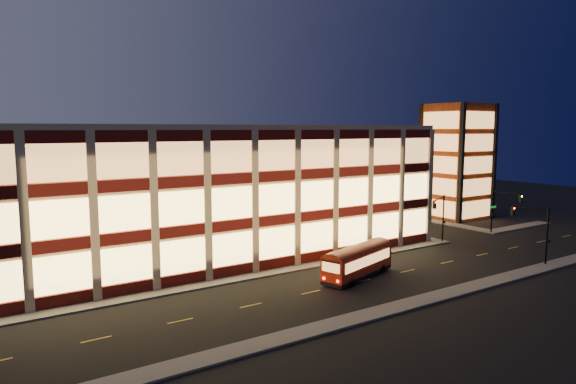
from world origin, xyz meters
TOP-DOWN VIEW (x-y plane):
  - ground at (0.00, 0.00)m, footprint 200.00×200.00m
  - sidewalk_office_south at (-3.00, 1.00)m, footprint 54.00×2.00m
  - sidewalk_office_east at (23.00, 17.00)m, footprint 2.00×30.00m
  - sidewalk_tower_south at (40.00, 1.00)m, footprint 14.00×2.00m
  - sidewalk_tower_west at (34.00, 17.00)m, footprint 2.00×30.00m
  - sidewalk_near at (0.00, -13.00)m, footprint 100.00×2.00m
  - office_building at (-2.91, 16.91)m, footprint 50.45×30.45m
  - stair_tower at (39.95, 11.95)m, footprint 8.60×8.60m
  - traffic_signal_far at (22.21, 0.24)m, footprint 3.79×1.87m
  - traffic_signal_right at (33.50, -0.62)m, footprint 1.20×4.37m
  - traffic_signal_near at (23.50, -11.03)m, footprint 0.32×4.45m
  - trolley_bus at (4.43, -4.81)m, footprint 9.46×4.95m

SIDE VIEW (x-z plane):
  - ground at x=0.00m, z-range 0.00..0.00m
  - sidewalk_office_south at x=-3.00m, z-range 0.00..0.15m
  - sidewalk_office_east at x=23.00m, z-range 0.00..0.15m
  - sidewalk_tower_south at x=40.00m, z-range 0.00..0.15m
  - sidewalk_tower_west at x=34.00m, z-range 0.00..0.15m
  - sidewalk_near at x=0.00m, z-range 0.00..0.15m
  - trolley_bus at x=4.43m, z-range 0.17..3.28m
  - traffic_signal_right at x=33.50m, z-range 1.10..7.10m
  - traffic_signal_far at x=22.21m, z-range 1.11..7.11m
  - traffic_signal_near at x=23.50m, z-range 1.13..7.13m
  - office_building at x=-2.91m, z-range 0.00..14.50m
  - stair_tower at x=39.95m, z-range -0.01..17.99m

